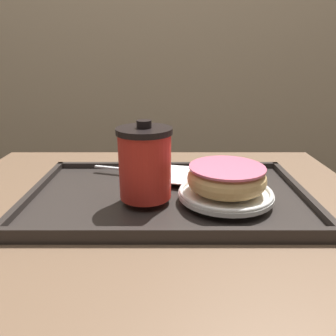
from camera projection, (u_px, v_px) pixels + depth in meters
name	position (u px, v px, depth m)	size (l,w,h in m)	color
wall_behind	(162.00, 8.00, 1.50)	(8.00, 0.05, 2.40)	tan
cafe_table	(155.00, 282.00, 0.67)	(0.85, 0.71, 0.72)	brown
serving_tray	(168.00, 196.00, 0.63)	(0.52, 0.32, 0.02)	#282321
napkin_paper	(175.00, 174.00, 0.70)	(0.15, 0.14, 0.00)	white
coffee_cup_front	(145.00, 163.00, 0.57)	(0.10, 0.10, 0.14)	red
plate_with_chocolate_donut	(226.00, 193.00, 0.59)	(0.17, 0.17, 0.01)	white
donut_chocolate_glazed	(227.00, 178.00, 0.58)	(0.14, 0.14, 0.04)	#DBB270
spoon	(135.00, 169.00, 0.72)	(0.13, 0.05, 0.01)	silver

